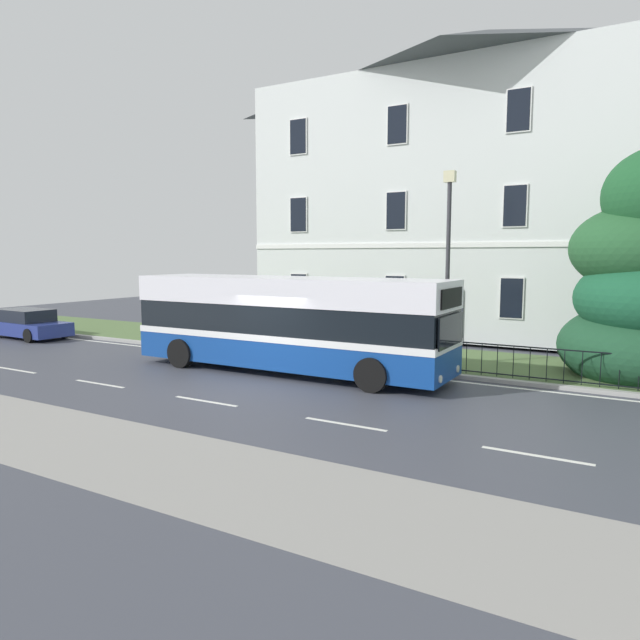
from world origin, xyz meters
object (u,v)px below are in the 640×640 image
single_decker_bus (288,322)px  street_lamp_post (448,254)px  georgian_townhouse (483,183)px  parked_hatchback_00 (28,324)px

single_decker_bus → street_lamp_post: street_lamp_post is taller
georgian_townhouse → single_decker_bus: size_ratio=1.87×
georgian_townhouse → street_lamp_post: 9.91m
single_decker_bus → parked_hatchback_00: single_decker_bus is taller
single_decker_bus → parked_hatchback_00: bearing=178.0°
georgian_townhouse → parked_hatchback_00: 21.83m
single_decker_bus → parked_hatchback_00: (-14.26, 0.50, -0.97)m
georgian_townhouse → parked_hatchback_00: (-17.11, -11.92, -6.43)m
georgian_townhouse → street_lamp_post: size_ratio=3.16×
single_decker_bus → georgian_townhouse: bearing=77.0°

